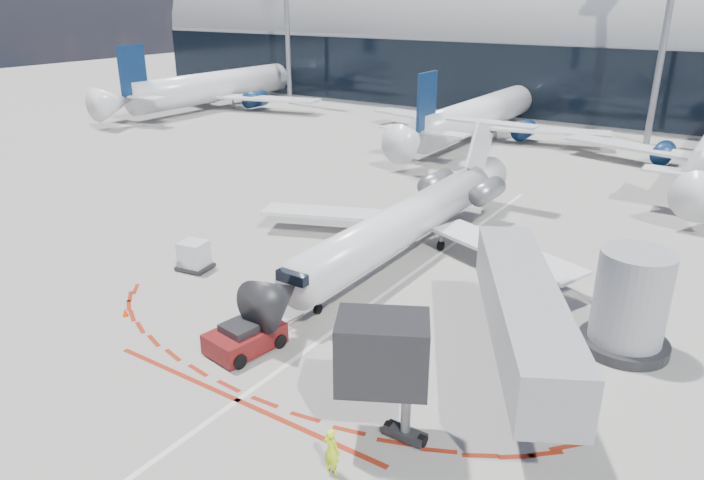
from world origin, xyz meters
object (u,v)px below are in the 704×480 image
Objects in this scene: pushback_tug at (245,338)px; ramp_worker at (331,451)px; regional_jet at (412,218)px; uld_container at (194,256)px.

ramp_worker reaches higher than pushback_tug.
pushback_tug is (-0.71, -14.61, -1.67)m from regional_jet.
ramp_worker is (7.17, -18.93, -1.40)m from regional_jet.
ramp_worker reaches higher than uld_container.
pushback_tug is at bearing -40.25° from uld_container.
uld_container reaches higher than pushback_tug.
regional_jet is 13.07× the size of uld_container.
regional_jet is 20.29m from ramp_worker.
uld_container is (-8.69, 5.13, 0.24)m from pushback_tug.
pushback_tug is 3.10× the size of ramp_worker.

